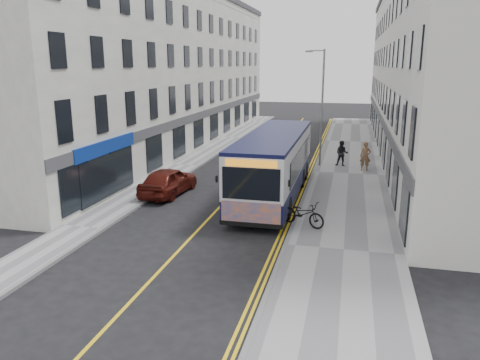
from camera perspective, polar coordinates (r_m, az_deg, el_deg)
The scene contains 17 objects.
ground at distance 20.77m, azimuth -4.99°, elevation -5.93°, with size 140.00×140.00×0.00m, color black.
pavement_east at distance 31.29m, azimuth 13.07°, elevation 0.71°, with size 4.50×64.00×0.12m, color #98989B.
pavement_west at distance 33.26m, azimuth -6.68°, elevation 1.76°, with size 2.00×64.00×0.12m, color #98989B.
kerb_east at distance 31.37m, azimuth 8.96°, elevation 0.95°, with size 0.18×64.00×0.13m, color slate.
kerb_west at distance 32.93m, azimuth -5.04°, elevation 1.69°, with size 0.18×64.00×0.13m, color slate.
road_centre_line at distance 31.92m, azimuth 1.79°, elevation 1.23°, with size 0.12×64.00×0.01m, color yellow.
road_dbl_yellow_inner at distance 31.42m, azimuth 8.14°, elevation 0.89°, with size 0.10×64.00×0.01m, color yellow.
road_dbl_yellow_outer at distance 31.40m, azimuth 8.50°, elevation 0.87°, with size 0.10×64.00×0.01m, color yellow.
terrace_east at distance 39.84m, azimuth 21.51°, elevation 12.26°, with size 6.00×46.00×13.00m, color silver.
terrace_west at distance 42.35m, azimuth -7.89°, elevation 13.13°, with size 6.00×46.00×13.00m, color silver.
streetlamp at distance 32.67m, azimuth 9.85°, elevation 9.11°, with size 1.32×0.18×8.00m.
city_bus at distance 25.14m, azimuth 4.22°, elevation 2.14°, with size 2.80×12.01×3.49m.
bicycle at distance 20.73m, azimuth 7.64°, elevation -4.07°, with size 0.74×2.13×1.12m, color black.
pedestrian_near at distance 32.11m, azimuth 15.03°, elevation 2.80°, with size 0.70×0.46×1.93m, color brown.
pedestrian_far at distance 33.21m, azimuth 12.32°, elevation 3.18°, with size 0.86×0.67×1.77m, color black.
car_white at distance 38.77m, azimuth 7.10°, elevation 4.36°, with size 1.34×3.84×1.26m, color white.
car_maroon at distance 26.09m, azimuth -8.73°, elevation -0.11°, with size 1.83×4.54×1.55m, color #52140D.
Camera 1 is at (6.27, -18.49, 7.07)m, focal length 35.00 mm.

